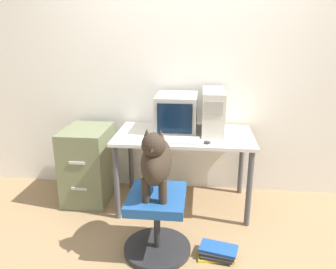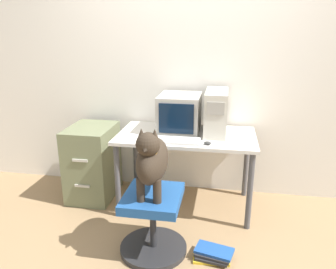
{
  "view_description": "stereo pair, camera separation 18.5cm",
  "coord_description": "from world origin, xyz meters",
  "px_view_note": "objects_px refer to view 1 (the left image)",
  "views": [
    {
      "loc": [
        0.15,
        -2.54,
        1.65
      ],
      "look_at": [
        -0.12,
        0.05,
        0.82
      ],
      "focal_mm": 35.0,
      "sensor_mm": 36.0,
      "label": 1
    },
    {
      "loc": [
        0.33,
        -2.51,
        1.65
      ],
      "look_at": [
        -0.12,
        0.05,
        0.82
      ],
      "focal_mm": 35.0,
      "sensor_mm": 36.0,
      "label": 2
    }
  ],
  "objects_px": {
    "crt_monitor": "(177,113)",
    "dog": "(156,160)",
    "book_stack_floor": "(217,252)",
    "filing_cabinet": "(88,164)",
    "office_chair": "(157,221)",
    "pc_tower": "(213,111)",
    "keyboard": "(173,140)"
  },
  "relations": [
    {
      "from": "crt_monitor",
      "to": "dog",
      "type": "height_order",
      "value": "crt_monitor"
    },
    {
      "from": "book_stack_floor",
      "to": "crt_monitor",
      "type": "bearing_deg",
      "value": 113.8
    },
    {
      "from": "filing_cabinet",
      "to": "book_stack_floor",
      "type": "height_order",
      "value": "filing_cabinet"
    },
    {
      "from": "office_chair",
      "to": "filing_cabinet",
      "type": "xyz_separation_m",
      "value": [
        -0.8,
        0.78,
        0.11
      ]
    },
    {
      "from": "crt_monitor",
      "to": "office_chair",
      "type": "xyz_separation_m",
      "value": [
        -0.08,
        -0.85,
        -0.64
      ]
    },
    {
      "from": "pc_tower",
      "to": "book_stack_floor",
      "type": "height_order",
      "value": "pc_tower"
    },
    {
      "from": "pc_tower",
      "to": "dog",
      "type": "distance_m",
      "value": 0.96
    },
    {
      "from": "office_chair",
      "to": "pc_tower",
      "type": "bearing_deg",
      "value": 63.54
    },
    {
      "from": "filing_cabinet",
      "to": "keyboard",
      "type": "bearing_deg",
      "value": -17.3
    },
    {
      "from": "keyboard",
      "to": "dog",
      "type": "bearing_deg",
      "value": -98.27
    },
    {
      "from": "pc_tower",
      "to": "filing_cabinet",
      "type": "bearing_deg",
      "value": -177.07
    },
    {
      "from": "crt_monitor",
      "to": "filing_cabinet",
      "type": "xyz_separation_m",
      "value": [
        -0.88,
        -0.07,
        -0.53
      ]
    },
    {
      "from": "pc_tower",
      "to": "book_stack_floor",
      "type": "relative_size",
      "value": 1.59
    },
    {
      "from": "pc_tower",
      "to": "keyboard",
      "type": "distance_m",
      "value": 0.51
    },
    {
      "from": "office_chair",
      "to": "keyboard",
      "type": "bearing_deg",
      "value": 81.61
    },
    {
      "from": "office_chair",
      "to": "book_stack_floor",
      "type": "xyz_separation_m",
      "value": [
        0.46,
        -0.03,
        -0.22
      ]
    },
    {
      "from": "crt_monitor",
      "to": "dog",
      "type": "xyz_separation_m",
      "value": [
        -0.08,
        -0.86,
        -0.14
      ]
    },
    {
      "from": "office_chair",
      "to": "dog",
      "type": "height_order",
      "value": "dog"
    },
    {
      "from": "filing_cabinet",
      "to": "book_stack_floor",
      "type": "relative_size",
      "value": 2.38
    },
    {
      "from": "crt_monitor",
      "to": "filing_cabinet",
      "type": "distance_m",
      "value": 1.03
    },
    {
      "from": "keyboard",
      "to": "dog",
      "type": "relative_size",
      "value": 0.84
    },
    {
      "from": "keyboard",
      "to": "dog",
      "type": "distance_m",
      "value": 0.52
    },
    {
      "from": "crt_monitor",
      "to": "office_chair",
      "type": "bearing_deg",
      "value": -95.22
    },
    {
      "from": "crt_monitor",
      "to": "dog",
      "type": "bearing_deg",
      "value": -95.18
    },
    {
      "from": "keyboard",
      "to": "book_stack_floor",
      "type": "distance_m",
      "value": 0.97
    },
    {
      "from": "pc_tower",
      "to": "dog",
      "type": "xyz_separation_m",
      "value": [
        -0.42,
        -0.85,
        -0.16
      ]
    },
    {
      "from": "keyboard",
      "to": "crt_monitor",
      "type": "bearing_deg",
      "value": 89.47
    },
    {
      "from": "dog",
      "to": "crt_monitor",
      "type": "bearing_deg",
      "value": 84.82
    },
    {
      "from": "pc_tower",
      "to": "office_chair",
      "type": "bearing_deg",
      "value": -116.46
    },
    {
      "from": "crt_monitor",
      "to": "dog",
      "type": "distance_m",
      "value": 0.87
    },
    {
      "from": "pc_tower",
      "to": "dog",
      "type": "relative_size",
      "value": 0.93
    },
    {
      "from": "keyboard",
      "to": "dog",
      "type": "xyz_separation_m",
      "value": [
        -0.07,
        -0.51,
        0.02
      ]
    }
  ]
}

